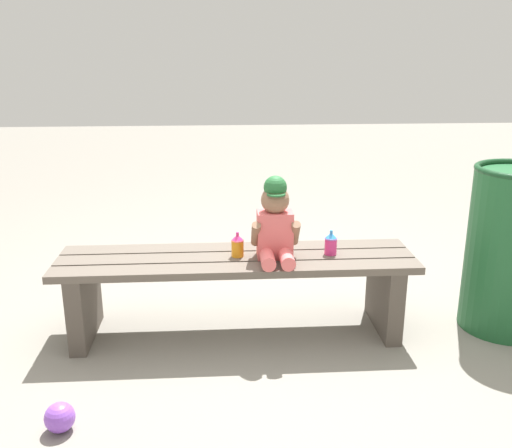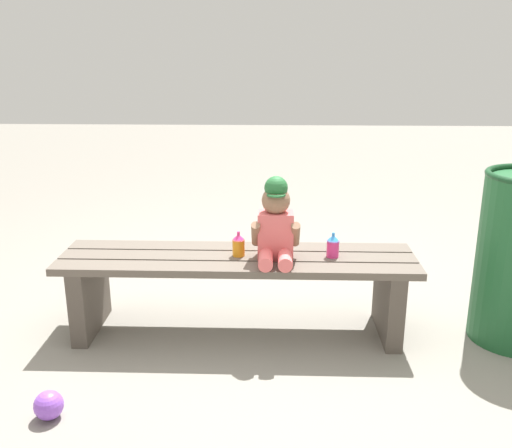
{
  "view_description": "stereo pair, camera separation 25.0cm",
  "coord_description": "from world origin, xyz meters",
  "px_view_note": "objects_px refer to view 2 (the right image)",
  "views": [
    {
      "loc": [
        -0.07,
        -2.6,
        1.4
      ],
      "look_at": [
        0.09,
        -0.05,
        0.59
      ],
      "focal_mm": 39.69,
      "sensor_mm": 36.0,
      "label": 1
    },
    {
      "loc": [
        0.18,
        -2.61,
        1.4
      ],
      "look_at": [
        0.09,
        -0.05,
        0.59
      ],
      "focal_mm": 39.69,
      "sensor_mm": 36.0,
      "label": 2
    }
  ],
  "objects_px": {
    "sippy_cup_left": "(239,245)",
    "toy_ball": "(49,405)",
    "child_figure": "(276,224)",
    "sippy_cup_right": "(333,246)",
    "park_bench": "(238,279)"
  },
  "relations": [
    {
      "from": "sippy_cup_right",
      "to": "toy_ball",
      "type": "bearing_deg",
      "value": -147.62
    },
    {
      "from": "child_figure",
      "to": "sippy_cup_right",
      "type": "xyz_separation_m",
      "value": [
        0.28,
        0.03,
        -0.12
      ]
    },
    {
      "from": "sippy_cup_left",
      "to": "sippy_cup_right",
      "type": "distance_m",
      "value": 0.46
    },
    {
      "from": "park_bench",
      "to": "sippy_cup_left",
      "type": "bearing_deg",
      "value": -14.75
    },
    {
      "from": "child_figure",
      "to": "toy_ball",
      "type": "distance_m",
      "value": 1.25
    },
    {
      "from": "sippy_cup_left",
      "to": "toy_ball",
      "type": "distance_m",
      "value": 1.1
    },
    {
      "from": "child_figure",
      "to": "sippy_cup_left",
      "type": "relative_size",
      "value": 3.26
    },
    {
      "from": "child_figure",
      "to": "sippy_cup_right",
      "type": "bearing_deg",
      "value": 6.7
    },
    {
      "from": "park_bench",
      "to": "toy_ball",
      "type": "distance_m",
      "value": 1.04
    },
    {
      "from": "child_figure",
      "to": "toy_ball",
      "type": "xyz_separation_m",
      "value": [
        -0.88,
        -0.7,
        -0.53
      ]
    },
    {
      "from": "park_bench",
      "to": "sippy_cup_left",
      "type": "distance_m",
      "value": 0.18
    },
    {
      "from": "sippy_cup_left",
      "to": "toy_ball",
      "type": "xyz_separation_m",
      "value": [
        -0.7,
        -0.74,
        -0.41
      ]
    },
    {
      "from": "sippy_cup_right",
      "to": "toy_ball",
      "type": "distance_m",
      "value": 1.44
    },
    {
      "from": "park_bench",
      "to": "sippy_cup_left",
      "type": "relative_size",
      "value": 14.12
    },
    {
      "from": "park_bench",
      "to": "child_figure",
      "type": "xyz_separation_m",
      "value": [
        0.19,
        -0.03,
        0.3
      ]
    }
  ]
}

